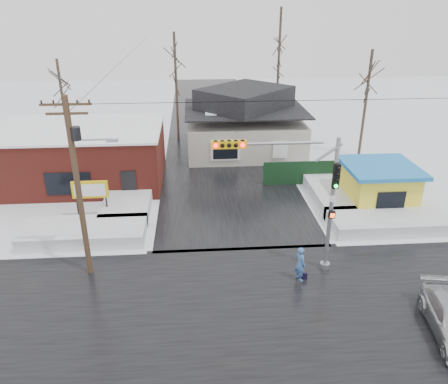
{
  "coord_description": "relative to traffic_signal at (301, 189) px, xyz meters",
  "views": [
    {
      "loc": [
        -2.6,
        -15.56,
        12.81
      ],
      "look_at": [
        -0.97,
        6.29,
        3.0
      ],
      "focal_mm": 35.0,
      "sensor_mm": 36.0,
      "label": 1
    }
  ],
  "objects": [
    {
      "name": "brick_building",
      "position": [
        -13.43,
        13.03,
        -2.46
      ],
      "size": [
        12.2,
        8.2,
        4.12
      ],
      "color": "maroon",
      "rests_on": "ground"
    },
    {
      "name": "kiosk",
      "position": [
        7.07,
        7.03,
        -3.08
      ],
      "size": [
        4.6,
        4.6,
        2.88
      ],
      "color": "yellow",
      "rests_on": "ground"
    },
    {
      "name": "snowbank_ne",
      "position": [
        6.57,
        4.03,
        -4.14
      ],
      "size": [
        7.0,
        3.0,
        0.8
      ],
      "primitive_type": "cube",
      "color": "white",
      "rests_on": "ground"
    },
    {
      "name": "pedestrian",
      "position": [
        0.02,
        -0.87,
        -3.63
      ],
      "size": [
        0.66,
        0.78,
        1.81
      ],
      "primitive_type": "imported",
      "rotation": [
        0.0,
        0.0,
        1.97
      ],
      "color": "#3C66A9",
      "rests_on": "ground"
    },
    {
      "name": "marquee_sign",
      "position": [
        -11.43,
        6.53,
        -2.62
      ],
      "size": [
        2.2,
        0.21,
        2.55
      ],
      "color": "black",
      "rests_on": "ground"
    },
    {
      "name": "snowbank_nw",
      "position": [
        -11.43,
        4.03,
        -4.14
      ],
      "size": [
        7.0,
        3.0,
        0.8
      ],
      "primitive_type": "cube",
      "color": "white",
      "rests_on": "ground"
    },
    {
      "name": "road_ns",
      "position": [
        -2.43,
        -2.97,
        -4.53
      ],
      "size": [
        10.0,
        120.0,
        0.02
      ],
      "primitive_type": "cube",
      "color": "black",
      "rests_on": "ground"
    },
    {
      "name": "traffic_signal",
      "position": [
        0.0,
        0.0,
        0.0
      ],
      "size": [
        6.05,
        0.68,
        7.0
      ],
      "color": "gray",
      "rests_on": "ground"
    },
    {
      "name": "shopping_bag",
      "position": [
        0.27,
        -0.88,
        -4.36
      ],
      "size": [
        0.3,
        0.21,
        0.35
      ],
      "primitive_type": "cube",
      "rotation": [
        0.0,
        0.0,
        -0.35
      ],
      "color": "black",
      "rests_on": "ground"
    },
    {
      "name": "tree_far_west",
      "position": [
        -16.43,
        21.03,
        1.82
      ],
      "size": [
        3.0,
        3.0,
        8.0
      ],
      "color": "#332821",
      "rests_on": "ground"
    },
    {
      "name": "tree_far_mid",
      "position": [
        3.57,
        25.03,
        5.0
      ],
      "size": [
        3.0,
        3.0,
        12.0
      ],
      "color": "#332821",
      "rests_on": "ground"
    },
    {
      "name": "tree_far_left",
      "position": [
        -6.43,
        23.03,
        3.41
      ],
      "size": [
        3.0,
        3.0,
        10.0
      ],
      "color": "#332821",
      "rests_on": "ground"
    },
    {
      "name": "house",
      "position": [
        -0.43,
        19.03,
        -1.92
      ],
      "size": [
        10.4,
        8.4,
        5.76
      ],
      "color": "beige",
      "rests_on": "ground"
    },
    {
      "name": "snowbank_nside_w",
      "position": [
        -9.43,
        9.03,
        -4.14
      ],
      "size": [
        3.0,
        8.0,
        0.8
      ],
      "primitive_type": "cube",
      "color": "white",
      "rests_on": "ground"
    },
    {
      "name": "road_ew",
      "position": [
        -2.43,
        -2.97,
        -4.53
      ],
      "size": [
        120.0,
        10.0,
        0.02
      ],
      "primitive_type": "cube",
      "color": "black",
      "rests_on": "ground"
    },
    {
      "name": "fence",
      "position": [
        4.07,
        11.03,
        -3.64
      ],
      "size": [
        8.0,
        0.12,
        1.8
      ],
      "primitive_type": "cube",
      "color": "black",
      "rests_on": "ground"
    },
    {
      "name": "ground",
      "position": [
        -2.43,
        -2.97,
        -4.54
      ],
      "size": [
        120.0,
        120.0,
        0.0
      ],
      "primitive_type": "plane",
      "color": "white",
      "rests_on": "ground"
    },
    {
      "name": "snowbank_nside_e",
      "position": [
        4.57,
        9.03,
        -4.14
      ],
      "size": [
        3.0,
        8.0,
        0.8
      ],
      "primitive_type": "cube",
      "color": "white",
      "rests_on": "ground"
    },
    {
      "name": "utility_pole",
      "position": [
        -10.36,
        0.53,
        0.57
      ],
      "size": [
        3.15,
        0.44,
        9.0
      ],
      "color": "#382619",
      "rests_on": "ground"
    },
    {
      "name": "tree_far_right",
      "position": [
        9.57,
        17.03,
        2.62
      ],
      "size": [
        3.0,
        3.0,
        9.0
      ],
      "color": "#332821",
      "rests_on": "ground"
    }
  ]
}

